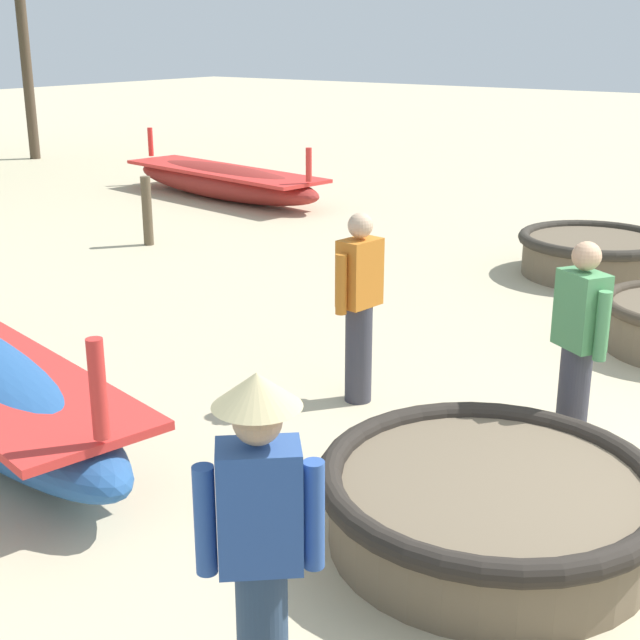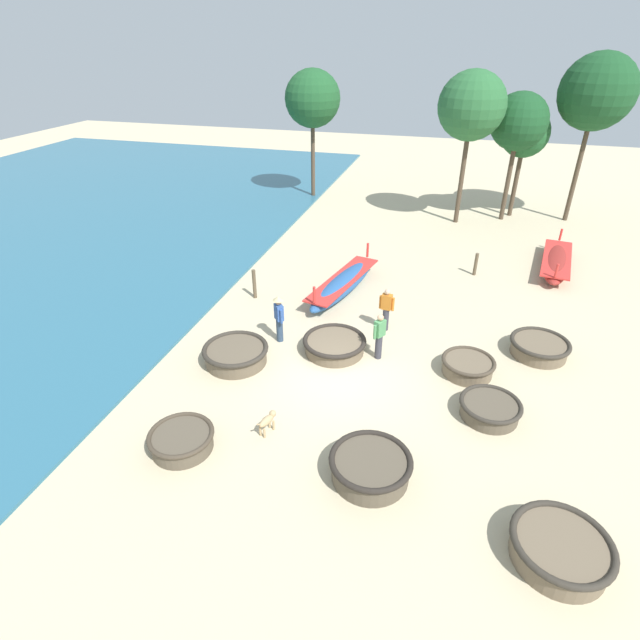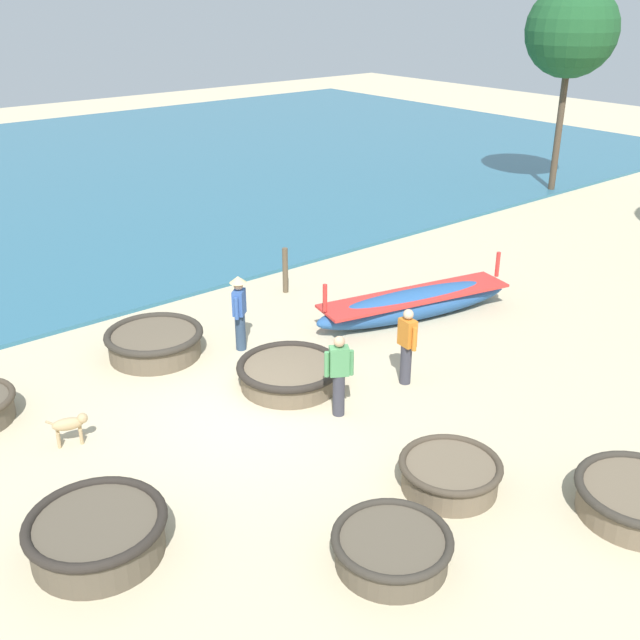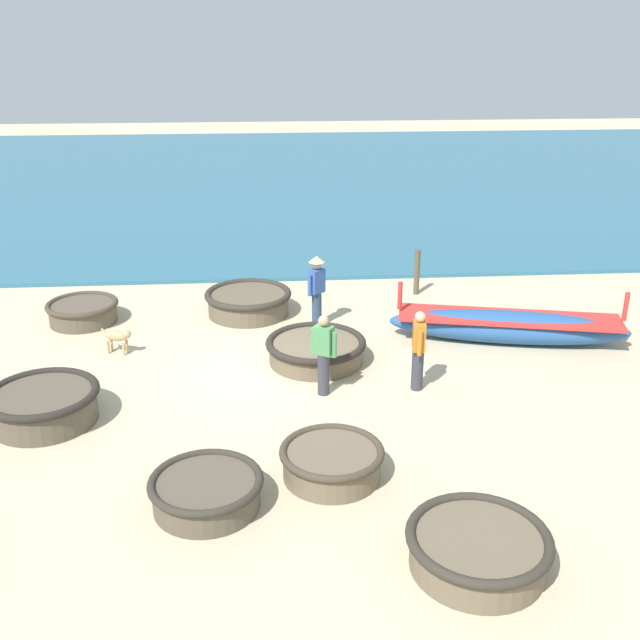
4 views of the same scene
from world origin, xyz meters
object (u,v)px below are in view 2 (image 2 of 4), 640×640
at_px(coracle_tilted, 490,408).
at_px(fisherman_hauling, 386,308).
at_px(tree_right_mid, 313,99).
at_px(long_boat_ochre_hull, 556,262).
at_px(fisherman_by_coracle, 279,316).
at_px(coracle_front_left, 560,549).
at_px(coracle_weathered, 182,440).
at_px(tree_center, 519,122).
at_px(coracle_front_right, 539,347).
at_px(dog, 268,420).
at_px(fisherman_crouching, 379,335).
at_px(tree_left_mid, 597,92).
at_px(coracle_center, 334,344).
at_px(mooring_post_shoreline, 254,284).
at_px(coracle_far_right, 468,366).
at_px(coracle_beside_post, 370,467).
at_px(tree_leftmost, 525,134).
at_px(long_boat_blue_hull, 343,284).
at_px(coracle_far_left, 236,354).
at_px(tree_rightmost, 472,106).
at_px(mooring_post_inland, 476,264).

distance_m(coracle_tilted, fisherman_hauling, 5.09).
relative_size(fisherman_hauling, tree_right_mid, 0.22).
height_order(long_boat_ochre_hull, fisherman_by_coracle, fisherman_by_coracle).
distance_m(coracle_front_left, coracle_tilted, 4.23).
relative_size(coracle_weathered, tree_center, 0.25).
bearing_deg(coracle_front_right, dog, -141.14).
distance_m(fisherman_crouching, tree_left_mid, 18.55).
relative_size(dog, tree_right_mid, 0.09).
distance_m(long_boat_ochre_hull, fisherman_crouching, 10.85).
height_order(coracle_center, mooring_post_shoreline, mooring_post_shoreline).
height_order(coracle_far_right, mooring_post_shoreline, mooring_post_shoreline).
height_order(coracle_beside_post, fisherman_hauling, fisherman_hauling).
bearing_deg(coracle_center, coracle_weathered, -116.24).
height_order(coracle_tilted, fisherman_crouching, fisherman_crouching).
relative_size(fisherman_hauling, tree_leftmost, 0.28).
height_order(long_boat_blue_hull, long_boat_ochre_hull, long_boat_blue_hull).
height_order(long_boat_blue_hull, fisherman_crouching, fisherman_crouching).
relative_size(tree_right_mid, tree_center, 1.12).
distance_m(coracle_front_left, coracle_far_left, 9.94).
relative_size(long_boat_blue_hull, tree_center, 0.80).
height_order(long_boat_ochre_hull, dog, long_boat_ochre_hull).
bearing_deg(tree_right_mid, coracle_weathered, -82.11).
relative_size(coracle_weathered, long_boat_blue_hull, 0.31).
bearing_deg(fisherman_hauling, tree_center, 72.39).
xyz_separation_m(coracle_far_right, coracle_weathered, (-6.74, -5.17, -0.00)).
height_order(coracle_far_left, fisherman_hauling, fisherman_hauling).
relative_size(fisherman_crouching, tree_left_mid, 0.19).
bearing_deg(dog, coracle_far_left, 127.94).
bearing_deg(coracle_tilted, tree_rightmost, 95.59).
bearing_deg(long_boat_blue_hull, long_boat_ochre_hull, 29.18).
bearing_deg(fisherman_by_coracle, mooring_post_shoreline, 126.56).
bearing_deg(coracle_weathered, coracle_tilted, 24.26).
relative_size(coracle_front_right, mooring_post_inland, 1.91).
relative_size(coracle_far_left, fisherman_hauling, 1.31).
xyz_separation_m(mooring_post_shoreline, tree_left_mid, (12.89, 13.20, 5.84)).
xyz_separation_m(coracle_far_right, coracle_front_right, (2.17, 1.66, 0.01)).
relative_size(coracle_front_right, fisherman_by_coracle, 1.11).
distance_m(mooring_post_shoreline, tree_rightmost, 14.31).
bearing_deg(tree_center, coracle_center, -110.22).
bearing_deg(coracle_tilted, dog, -158.43).
height_order(coracle_center, fisherman_hauling, fisherman_hauling).
xyz_separation_m(coracle_far_right, coracle_beside_post, (-2.07, -4.82, 0.06)).
bearing_deg(tree_right_mid, coracle_beside_post, -70.27).
height_order(fisherman_hauling, mooring_post_inland, fisherman_hauling).
bearing_deg(coracle_far_left, coracle_far_right, 11.05).
bearing_deg(coracle_far_left, fisherman_hauling, 37.78).
bearing_deg(long_boat_blue_hull, dog, -90.05).
bearing_deg(coracle_far_right, tree_center, 84.58).
height_order(coracle_far_right, fisherman_crouching, fisherman_crouching).
bearing_deg(coracle_center, tree_leftmost, 69.24).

